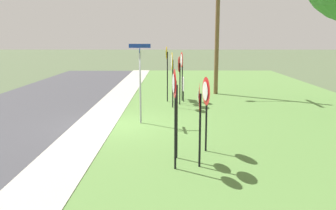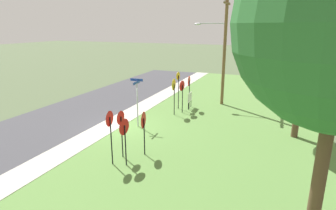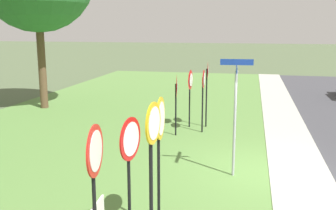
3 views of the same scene
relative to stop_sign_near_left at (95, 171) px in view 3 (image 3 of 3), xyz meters
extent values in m
plane|color=#4C5B3D|center=(5.29, -2.67, -1.87)|extent=(160.00, 160.00, 0.00)
cube|color=#ADAA9E|center=(5.29, -3.47, -1.84)|extent=(44.00, 1.60, 0.06)
cube|color=#567F3D|center=(5.29, 3.33, -1.85)|extent=(44.00, 12.00, 0.04)
cylinder|color=red|center=(0.00, -0.01, 0.30)|extent=(0.75, 0.11, 0.75)
cylinder|color=white|center=(0.00, -0.03, 0.30)|extent=(0.59, 0.07, 0.59)
cylinder|color=black|center=(0.27, -0.74, -0.56)|extent=(0.06, 0.06, 2.55)
cylinder|color=gold|center=(0.27, -0.78, 0.67)|extent=(0.61, 0.07, 0.61)
cylinder|color=white|center=(0.27, -0.80, 0.67)|extent=(0.47, 0.04, 0.47)
cylinder|color=black|center=(1.14, -0.12, -0.81)|extent=(0.06, 0.06, 2.04)
cylinder|color=red|center=(1.14, -0.16, 0.15)|extent=(0.74, 0.14, 0.75)
cylinder|color=white|center=(1.14, -0.18, 0.15)|extent=(0.58, 0.09, 0.58)
cylinder|color=black|center=(1.86, -0.47, -0.71)|extent=(0.06, 0.06, 2.25)
cylinder|color=gold|center=(1.86, -0.51, 0.36)|extent=(0.79, 0.06, 0.79)
cylinder|color=white|center=(1.86, -0.53, 0.36)|extent=(0.62, 0.04, 0.62)
cylinder|color=black|center=(8.34, 0.46, -0.90)|extent=(0.06, 0.06, 1.86)
cone|color=red|center=(8.34, 0.42, -0.05)|extent=(0.81, 0.17, 0.81)
cone|color=silver|center=(8.34, 0.40, -0.05)|extent=(0.55, 0.11, 0.55)
cylinder|color=black|center=(9.78, -0.45, -0.70)|extent=(0.06, 0.06, 2.26)
cone|color=red|center=(9.78, -0.49, 0.35)|extent=(0.71, 0.10, 0.71)
cone|color=silver|center=(9.78, -0.51, 0.35)|extent=(0.48, 0.06, 0.48)
cylinder|color=black|center=(9.62, 0.17, -0.88)|extent=(0.06, 0.06, 1.91)
cone|color=red|center=(9.62, 0.13, 0.01)|extent=(0.74, 0.09, 0.74)
cone|color=silver|center=(9.62, 0.11, 0.01)|extent=(0.50, 0.06, 0.50)
cylinder|color=black|center=(8.96, -0.41, -0.81)|extent=(0.06, 0.06, 2.04)
cone|color=red|center=(8.96, -0.45, 0.14)|extent=(0.67, 0.03, 0.67)
cone|color=silver|center=(8.96, -0.47, 0.14)|extent=(0.46, 0.02, 0.46)
cylinder|color=#9EA0A8|center=(4.92, -1.74, -0.47)|extent=(0.07, 0.07, 2.72)
cylinder|color=#9EA0A8|center=(4.92, -1.74, 0.90)|extent=(0.09, 0.09, 0.03)
cube|color=navy|center=(4.92, -1.74, 0.96)|extent=(0.96, 0.08, 0.15)
cube|color=navy|center=(4.92, -1.74, 1.13)|extent=(0.07, 0.82, 0.15)
cylinder|color=brown|center=(11.72, 7.52, 0.59)|extent=(0.36, 0.36, 4.84)
camera|label=1|loc=(18.29, -0.57, 1.48)|focal=37.76mm
camera|label=2|loc=(19.52, 6.26, 4.27)|focal=29.86mm
camera|label=3|loc=(-4.86, -2.10, 2.01)|focal=41.63mm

